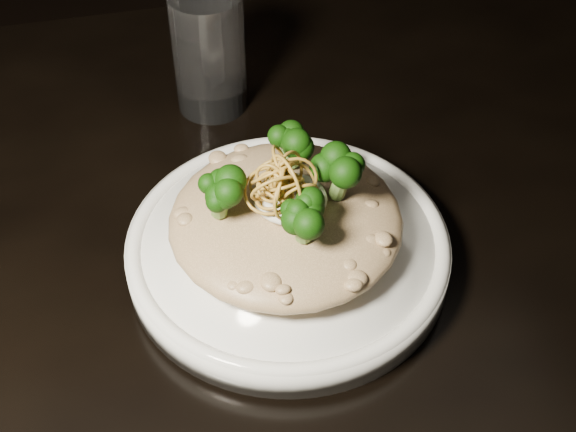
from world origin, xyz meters
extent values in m
cube|color=black|center=(0.00, 0.00, 0.73)|extent=(1.10, 0.80, 0.04)
cylinder|color=black|center=(0.48, 0.33, 0.35)|extent=(0.05, 0.05, 0.71)
cylinder|color=white|center=(0.03, -0.03, 0.76)|extent=(0.26, 0.26, 0.03)
ellipsoid|color=brown|center=(0.03, -0.03, 0.80)|extent=(0.19, 0.19, 0.04)
ellipsoid|color=white|center=(0.03, -0.03, 0.83)|extent=(0.06, 0.06, 0.02)
cylinder|color=silver|center=(0.01, 0.20, 0.81)|extent=(0.09, 0.09, 0.12)
camera|label=1|loc=(-0.07, -0.46, 1.25)|focal=50.00mm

